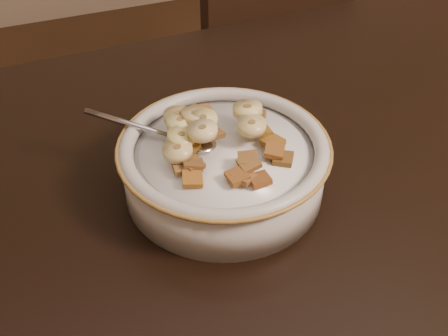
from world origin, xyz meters
name	(u,v)px	position (x,y,z in m)	size (l,w,h in m)	color
table	(440,182)	(0.00, 0.00, 0.73)	(1.40, 0.90, 0.04)	black
chair	(308,131)	(0.12, 0.50, 0.43)	(0.38, 0.38, 0.86)	black
cereal_bowl	(224,170)	(-0.25, 0.06, 0.78)	(0.22, 0.22, 0.05)	silver
milk	(224,152)	(-0.25, 0.06, 0.80)	(0.18, 0.18, 0.00)	white
spoon	(193,143)	(-0.28, 0.09, 0.81)	(0.04, 0.05, 0.01)	#B6B8C0
cereal_square_0	(257,118)	(-0.20, 0.10, 0.81)	(0.02, 0.02, 0.01)	#9D5F2C
cereal_square_1	(205,128)	(-0.27, 0.09, 0.82)	(0.02, 0.02, 0.01)	brown
cereal_square_2	(204,112)	(-0.25, 0.14, 0.81)	(0.02, 0.02, 0.01)	brown
cereal_square_3	(283,158)	(-0.20, 0.03, 0.81)	(0.02, 0.02, 0.01)	brown
cereal_square_4	(183,166)	(-0.31, 0.05, 0.81)	(0.02, 0.02, 0.01)	brown
cereal_square_5	(250,110)	(-0.20, 0.12, 0.81)	(0.02, 0.02, 0.01)	brown
cereal_square_6	(199,123)	(-0.27, 0.10, 0.82)	(0.02, 0.02, 0.01)	brown
cereal_square_7	(249,163)	(-0.24, 0.02, 0.82)	(0.02, 0.02, 0.01)	olive
cereal_square_8	(244,177)	(-0.25, 0.01, 0.81)	(0.02, 0.02, 0.01)	olive
cereal_square_9	(248,159)	(-0.24, 0.03, 0.82)	(0.02, 0.02, 0.01)	#9C6C37
cereal_square_10	(192,164)	(-0.30, 0.05, 0.81)	(0.02, 0.02, 0.01)	brown
cereal_square_11	(261,131)	(-0.21, 0.07, 0.81)	(0.02, 0.02, 0.01)	brown
cereal_square_12	(188,147)	(-0.29, 0.07, 0.82)	(0.02, 0.02, 0.01)	brown
cereal_square_13	(237,176)	(-0.26, 0.01, 0.81)	(0.02, 0.02, 0.01)	brown
cereal_square_14	(194,112)	(-0.26, 0.14, 0.81)	(0.02, 0.02, 0.01)	brown
cereal_square_15	(273,142)	(-0.20, 0.05, 0.81)	(0.02, 0.02, 0.01)	#885A16
cereal_square_16	(192,179)	(-0.30, 0.03, 0.81)	(0.02, 0.02, 0.01)	#925A19
cereal_square_17	(193,164)	(-0.30, 0.04, 0.81)	(0.02, 0.02, 0.01)	brown
cereal_square_18	(260,179)	(-0.24, 0.00, 0.81)	(0.02, 0.02, 0.01)	#9C5424
cereal_square_19	(213,133)	(-0.26, 0.07, 0.82)	(0.02, 0.02, 0.01)	brown
cereal_square_20	(274,151)	(-0.21, 0.03, 0.81)	(0.02, 0.02, 0.01)	brown
cereal_square_21	(202,125)	(-0.27, 0.10, 0.82)	(0.02, 0.02, 0.01)	brown
banana_slice_0	(178,151)	(-0.31, 0.06, 0.82)	(0.03, 0.03, 0.01)	#E1C970
banana_slice_1	(203,131)	(-0.28, 0.07, 0.84)	(0.03, 0.03, 0.01)	#F9DA99
banana_slice_2	(178,117)	(-0.29, 0.11, 0.83)	(0.03, 0.03, 0.01)	#D3B677
banana_slice_3	(182,138)	(-0.30, 0.08, 0.83)	(0.03, 0.03, 0.01)	#FFE990
banana_slice_4	(195,116)	(-0.27, 0.10, 0.83)	(0.03, 0.03, 0.01)	#CDBB7E
banana_slice_5	(247,110)	(-0.22, 0.09, 0.83)	(0.03, 0.03, 0.01)	#FFE57F
banana_slice_6	(203,121)	(-0.27, 0.09, 0.83)	(0.03, 0.03, 0.01)	#F9EC91
banana_slice_7	(180,123)	(-0.29, 0.10, 0.83)	(0.03, 0.03, 0.01)	#D7CE74
banana_slice_8	(248,110)	(-0.22, 0.09, 0.83)	(0.03, 0.03, 0.01)	#DACD7F
banana_slice_9	(252,126)	(-0.22, 0.06, 0.83)	(0.03, 0.03, 0.01)	#DBBC6D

